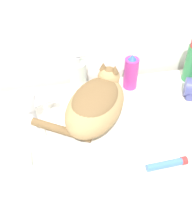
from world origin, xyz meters
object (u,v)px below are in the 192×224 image
object	(u,v)px
spray_bottle_trigger	(131,73)
soap_pump_bottle	(78,78)
cream_tube	(167,164)
cat	(96,103)
faucet	(30,105)
soap_bar	(21,160)

from	to	relation	value
spray_bottle_trigger	soap_pump_bottle	world-z (taller)	soap_pump_bottle
spray_bottle_trigger	cream_tube	xyz separation A→B (m)	(0.01, -0.42, -0.06)
cat	faucet	distance (m)	0.24
soap_bar	soap_pump_bottle	bearing A→B (deg)	51.93
spray_bottle_trigger	soap_pump_bottle	bearing A→B (deg)	180.00
soap_pump_bottle	cat	bearing A→B (deg)	-81.85
cat	soap_bar	xyz separation A→B (m)	(-0.27, -0.10, -0.12)
faucet	spray_bottle_trigger	size ratio (longest dim) A/B	0.94
soap_bar	cream_tube	bearing A→B (deg)	-12.81
cat	cream_tube	xyz separation A→B (m)	(0.20, -0.21, -0.12)
cat	soap_pump_bottle	xyz separation A→B (m)	(-0.03, 0.21, -0.05)
soap_pump_bottle	cream_tube	size ratio (longest dim) A/B	1.34
faucet	soap_bar	distance (m)	0.20
soap_bar	faucet	bearing A→B (deg)	74.36
faucet	soap_pump_bottle	bearing A→B (deg)	54.94
cat	spray_bottle_trigger	size ratio (longest dim) A/B	2.40
soap_pump_bottle	cream_tube	world-z (taller)	soap_pump_bottle
spray_bottle_trigger	soap_pump_bottle	xyz separation A→B (m)	(-0.22, 0.00, 0.01)
soap_pump_bottle	cream_tube	distance (m)	0.48
faucet	soap_pump_bottle	world-z (taller)	soap_pump_bottle
cream_tube	faucet	bearing A→B (deg)	145.85
cat	faucet	world-z (taller)	cat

